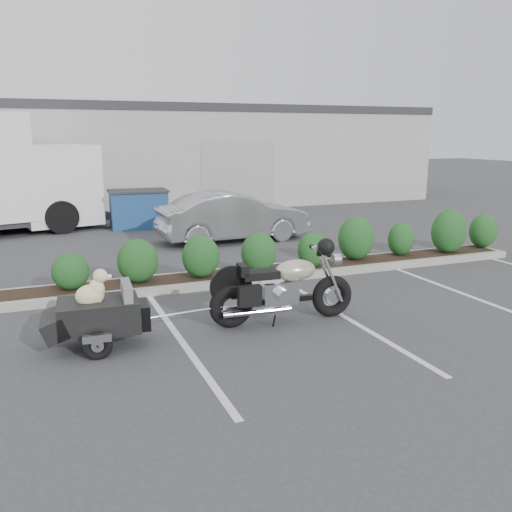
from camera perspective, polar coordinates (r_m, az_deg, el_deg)
name	(u,v)px	position (r m, az deg, el deg)	size (l,w,h in m)	color
ground	(262,315)	(8.85, 0.65, -6.26)	(90.00, 90.00, 0.00)	#38383A
planter_kerb	(266,273)	(11.14, 1.05, -1.85)	(12.00, 1.00, 0.15)	#9E9E93
building	(113,154)	(24.95, -14.78, 10.30)	(26.00, 10.00, 4.00)	#9EA099
motorcycle	(283,289)	(8.40, 2.89, -3.45)	(2.37, 0.80, 1.36)	black
pet_trailer	(98,314)	(7.75, -16.34, -5.90)	(1.89, 1.06, 1.12)	black
sedan	(233,216)	(14.83, -2.41, 4.18)	(1.43, 4.11, 1.35)	#A3A2A9
dumpster	(139,209)	(17.39, -12.25, 4.91)	(1.86, 1.33, 1.18)	navy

